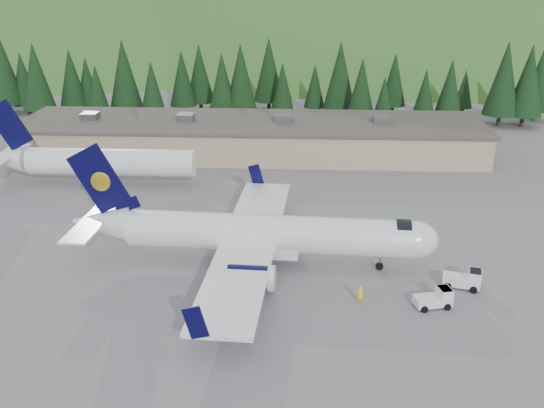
{
  "coord_description": "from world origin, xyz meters",
  "views": [
    {
      "loc": [
        3.08,
        -52.91,
        27.12
      ],
      "look_at": [
        0.0,
        6.0,
        4.0
      ],
      "focal_mm": 40.0,
      "sensor_mm": 36.0,
      "label": 1
    }
  ],
  "objects_px": {
    "second_airliner": "(90,161)",
    "ramp_worker": "(360,295)",
    "terminal_building": "(251,137)",
    "baggage_tug_b": "(465,279)",
    "airliner": "(258,235)",
    "baggage_tug_a": "(436,298)"
  },
  "relations": [
    {
      "from": "baggage_tug_b",
      "to": "airliner",
      "type": "bearing_deg",
      "value": -175.79
    },
    {
      "from": "terminal_building",
      "to": "second_airliner",
      "type": "bearing_deg",
      "value": -141.22
    },
    {
      "from": "airliner",
      "to": "ramp_worker",
      "type": "relative_size",
      "value": 21.5
    },
    {
      "from": "airliner",
      "to": "baggage_tug_a",
      "type": "relative_size",
      "value": 10.53
    },
    {
      "from": "airliner",
      "to": "baggage_tug_b",
      "type": "distance_m",
      "value": 19.55
    },
    {
      "from": "baggage_tug_b",
      "to": "second_airliner",
      "type": "bearing_deg",
      "value": 164.23
    },
    {
      "from": "baggage_tug_b",
      "to": "ramp_worker",
      "type": "distance_m",
      "value": 10.31
    },
    {
      "from": "airliner",
      "to": "second_airliner",
      "type": "distance_m",
      "value": 32.44
    },
    {
      "from": "airliner",
      "to": "ramp_worker",
      "type": "distance_m",
      "value": 11.87
    },
    {
      "from": "ramp_worker",
      "to": "airliner",
      "type": "bearing_deg",
      "value": -33.26
    },
    {
      "from": "airliner",
      "to": "ramp_worker",
      "type": "height_order",
      "value": "airliner"
    },
    {
      "from": "second_airliner",
      "to": "terminal_building",
      "type": "distance_m",
      "value": 25.55
    },
    {
      "from": "second_airliner",
      "to": "ramp_worker",
      "type": "xyz_separation_m",
      "value": [
        33.2,
        -28.93,
        -2.5
      ]
    },
    {
      "from": "baggage_tug_a",
      "to": "ramp_worker",
      "type": "xyz_separation_m",
      "value": [
        -6.43,
        0.12,
        0.09
      ]
    },
    {
      "from": "second_airliner",
      "to": "ramp_worker",
      "type": "distance_m",
      "value": 44.11
    },
    {
      "from": "terminal_building",
      "to": "ramp_worker",
      "type": "height_order",
      "value": "terminal_building"
    },
    {
      "from": "terminal_building",
      "to": "baggage_tug_b",
      "type": "bearing_deg",
      "value": -61.01
    },
    {
      "from": "airliner",
      "to": "baggage_tug_b",
      "type": "bearing_deg",
      "value": -7.73
    },
    {
      "from": "airliner",
      "to": "baggage_tug_b",
      "type": "relative_size",
      "value": 9.76
    },
    {
      "from": "second_airliner",
      "to": "baggage_tug_b",
      "type": "distance_m",
      "value": 50.06
    },
    {
      "from": "baggage_tug_a",
      "to": "ramp_worker",
      "type": "height_order",
      "value": "baggage_tug_a"
    },
    {
      "from": "baggage_tug_b",
      "to": "ramp_worker",
      "type": "height_order",
      "value": "baggage_tug_b"
    }
  ]
}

